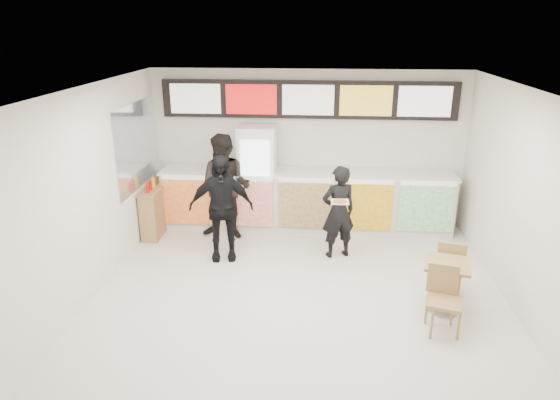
# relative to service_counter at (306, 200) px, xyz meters

# --- Properties ---
(floor) EXTENTS (7.00, 7.00, 0.00)m
(floor) POSITION_rel_service_counter_xyz_m (-0.00, -3.09, -0.57)
(floor) COLOR beige
(floor) RESTS_ON ground
(ceiling) EXTENTS (7.00, 7.00, 0.00)m
(ceiling) POSITION_rel_service_counter_xyz_m (-0.00, -3.09, 2.43)
(ceiling) COLOR white
(ceiling) RESTS_ON wall_back
(wall_back) EXTENTS (6.00, 0.00, 6.00)m
(wall_back) POSITION_rel_service_counter_xyz_m (-0.00, 0.41, 0.93)
(wall_back) COLOR silver
(wall_back) RESTS_ON floor
(wall_left) EXTENTS (0.00, 7.00, 7.00)m
(wall_left) POSITION_rel_service_counter_xyz_m (-3.00, -3.09, 0.93)
(wall_left) COLOR silver
(wall_left) RESTS_ON floor
(wall_right) EXTENTS (0.00, 7.00, 7.00)m
(wall_right) POSITION_rel_service_counter_xyz_m (3.00, -3.09, 0.93)
(wall_right) COLOR silver
(wall_right) RESTS_ON floor
(service_counter) EXTENTS (5.56, 0.77, 1.14)m
(service_counter) POSITION_rel_service_counter_xyz_m (0.00, 0.00, 0.00)
(service_counter) COLOR silver
(service_counter) RESTS_ON floor
(menu_board) EXTENTS (5.50, 0.14, 0.70)m
(menu_board) POSITION_rel_service_counter_xyz_m (0.00, 0.32, 1.88)
(menu_board) COLOR black
(menu_board) RESTS_ON wall_back
(drinks_fridge) EXTENTS (0.70, 0.67, 2.00)m
(drinks_fridge) POSITION_rel_service_counter_xyz_m (-0.93, 0.02, 0.43)
(drinks_fridge) COLOR white
(drinks_fridge) RESTS_ON floor
(mirror_panel) EXTENTS (0.01, 2.00, 1.50)m
(mirror_panel) POSITION_rel_service_counter_xyz_m (-2.99, -0.64, 1.18)
(mirror_panel) COLOR #B2B7BF
(mirror_panel) RESTS_ON wall_left
(customer_main) EXTENTS (0.69, 0.57, 1.61)m
(customer_main) POSITION_rel_service_counter_xyz_m (0.58, -1.19, 0.23)
(customer_main) COLOR black
(customer_main) RESTS_ON floor
(customer_left) EXTENTS (1.03, 0.84, 1.95)m
(customer_left) POSITION_rel_service_counter_xyz_m (-1.45, -0.54, 0.40)
(customer_left) COLOR black
(customer_left) RESTS_ON floor
(customer_mid) EXTENTS (1.12, 0.61, 1.82)m
(customer_mid) POSITION_rel_service_counter_xyz_m (-1.36, -1.42, 0.34)
(customer_mid) COLOR black
(customer_mid) RESTS_ON floor
(pizza_slice) EXTENTS (0.36, 0.36, 0.02)m
(pizza_slice) POSITION_rel_service_counter_xyz_m (0.58, -1.64, 0.58)
(pizza_slice) COLOR beige
(pizza_slice) RESTS_ON customer_main
(cafe_table) EXTENTS (0.77, 1.56, 0.88)m
(cafe_table) POSITION_rel_service_counter_xyz_m (2.01, -2.82, -0.06)
(cafe_table) COLOR #A6844C
(cafe_table) RESTS_ON floor
(condiment_ledge) EXTENTS (0.33, 0.82, 1.09)m
(condiment_ledge) POSITION_rel_service_counter_xyz_m (-2.82, -0.58, -0.11)
(condiment_ledge) COLOR #A6844C
(condiment_ledge) RESTS_ON floor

